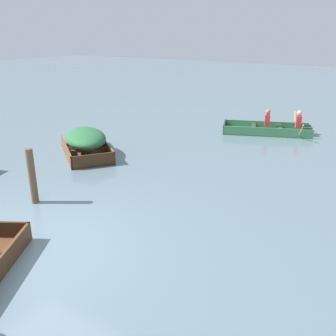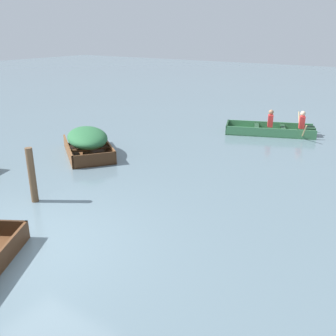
% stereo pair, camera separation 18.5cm
% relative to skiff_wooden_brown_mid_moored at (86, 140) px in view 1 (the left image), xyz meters
% --- Properties ---
extents(ground_plane, '(80.00, 80.00, 0.00)m').
position_rel_skiff_wooden_brown_mid_moored_xyz_m(ground_plane, '(2.91, -4.44, -0.46)').
color(ground_plane, slate).
extents(skiff_wooden_brown_mid_moored, '(2.69, 2.43, 0.81)m').
position_rel_skiff_wooden_brown_mid_moored_xyz_m(skiff_wooden_brown_mid_moored, '(0.00, 0.00, 0.00)').
color(skiff_wooden_brown_mid_moored, brown).
rests_on(skiff_wooden_brown_mid_moored, ground).
extents(rowboat_green_with_crew, '(3.35, 2.61, 0.90)m').
position_rel_skiff_wooden_brown_mid_moored_xyz_m(rowboat_green_with_crew, '(3.96, 5.63, -0.28)').
color(rowboat_green_with_crew, '#387047').
rests_on(rowboat_green_with_crew, ground).
extents(mooring_post, '(0.16, 0.16, 1.26)m').
position_rel_skiff_wooden_brown_mid_moored_xyz_m(mooring_post, '(1.50, -3.11, 0.17)').
color(mooring_post, brown).
rests_on(mooring_post, ground).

